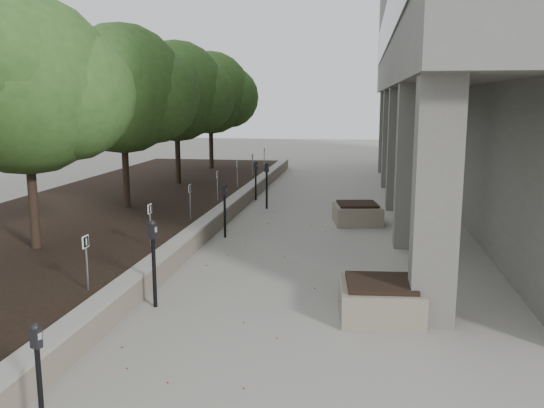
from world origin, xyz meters
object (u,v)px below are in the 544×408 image
Objects in this scene: crabapple_tree_2 at (27,123)px; crabapple_tree_4 at (177,113)px; parking_meter_5 at (256,181)px; planter_back at (357,213)px; parking_meter_2 at (154,264)px; parking_meter_3 at (225,211)px; parking_meter_4 at (267,186)px; crabapple_tree_5 at (211,110)px; parking_meter_1 at (39,381)px; planter_front at (380,299)px; crabapple_tree_3 at (123,116)px.

crabapple_tree_2 and crabapple_tree_4 have the same top height.
planter_back is (3.68, -3.48, -0.40)m from parking_meter_5.
crabapple_tree_2 is at bearing -90.00° from crabapple_tree_4.
crabapple_tree_2 is 3.47× the size of parking_meter_2.
parking_meter_4 reaches higher than parking_meter_3.
crabapple_tree_2 is 4.09× the size of planter_back.
crabapple_tree_5 is (0.00, 5.00, 0.00)m from crabapple_tree_4.
parking_meter_1 is 0.84× the size of parking_meter_4.
crabapple_tree_2 is 3.49× the size of parking_meter_4.
planter_front is (3.90, -5.12, -0.40)m from parking_meter_3.
crabapple_tree_4 is at bearing 146.86° from planter_back.
parking_meter_4 is at bearing 147.42° from planter_back.
parking_meter_5 is at bearing 107.55° from parking_meter_1.
parking_meter_2 is 3.94m from planter_front.
crabapple_tree_3 reaches higher than parking_meter_3.
crabapple_tree_5 is 3.82× the size of parking_meter_5.
crabapple_tree_2 is 10.00m from crabapple_tree_4.
crabapple_tree_2 and crabapple_tree_5 have the same top height.
crabapple_tree_3 is 8.22m from parking_meter_2.
parking_meter_3 is at bearing 103.86° from parking_meter_2.
crabapple_tree_2 is 1.00× the size of crabapple_tree_3.
parking_meter_1 is (3.68, -21.07, -2.47)m from crabapple_tree_5.
crabapple_tree_2 is 8.70m from parking_meter_4.
crabapple_tree_4 is 8.03m from parking_meter_3.
parking_meter_4 is (3.91, -2.59, -2.34)m from crabapple_tree_4.
crabapple_tree_5 is at bearing 126.05° from planter_back.
crabapple_tree_4 is 14.32m from planter_front.
crabapple_tree_5 is at bearing 90.00° from crabapple_tree_3.
crabapple_tree_3 is 1.00× the size of crabapple_tree_5.
parking_meter_5 is 11.65m from planter_front.
parking_meter_4 is 1.68m from parking_meter_5.
crabapple_tree_3 reaches higher than planter_front.
parking_meter_2 reaches higher than parking_meter_1.
crabapple_tree_2 is 8.13m from planter_front.
parking_meter_1 is (3.68, -16.07, -2.47)m from crabapple_tree_4.
parking_meter_2 is at bearing -84.09° from parking_meter_3.
parking_meter_5 is (-0.24, 5.77, -0.01)m from parking_meter_3.
crabapple_tree_3 is at bearing 124.29° from parking_meter_1.
crabapple_tree_2 is 4.17× the size of parking_meter_1.
parking_meter_2 is at bearing -114.61° from planter_back.
parking_meter_5 is at bearing 136.64° from planter_back.
parking_meter_1 is 0.92× the size of parking_meter_5.
crabapple_tree_4 reaches higher than planter_back.
crabapple_tree_5 reaches higher than parking_meter_4.
crabapple_tree_4 is 4.06× the size of planter_front.
crabapple_tree_4 is 3.82× the size of parking_meter_5.
crabapple_tree_2 is at bearing 165.30° from planter_front.
parking_meter_4 is (3.91, 2.41, -2.34)m from crabapple_tree_3.
parking_meter_5 is at bearing 98.33° from parking_meter_3.
crabapple_tree_5 is 18.69m from planter_front.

